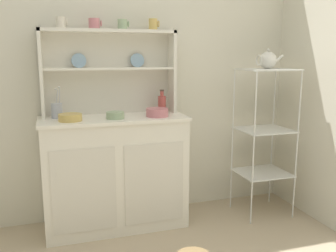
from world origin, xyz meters
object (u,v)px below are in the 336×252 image
Objects in this scene: hutch_cabinet at (115,171)px; jam_bottle at (162,104)px; hutch_shelf_unit at (109,65)px; bowl_mixing_large at (70,117)px; cup_cream_0 at (61,23)px; bakers_rack at (265,124)px; porcelain_teapot at (268,60)px; utensil_jar at (57,110)px.

jam_bottle is (0.41, 0.09, 0.50)m from hutch_cabinet.
hutch_cabinet is 0.82m from hutch_shelf_unit.
hutch_shelf_unit is 6.20× the size of bowl_mixing_large.
hutch_shelf_unit is at bearing 36.49° from bowl_mixing_large.
cup_cream_0 is 0.43× the size of jam_bottle.
hutch_cabinet is at bearing 174.11° from bakers_rack.
hutch_cabinet is 0.65m from jam_bottle.
hutch_cabinet is at bearing 174.10° from porcelain_teapot.
utensil_jar is at bearing -179.44° from jam_bottle.
hutch_shelf_unit is 5.49× the size of jam_bottle.
jam_bottle is 0.80× the size of utensil_jar.
cup_cream_0 is at bearing 170.98° from bakers_rack.
bowl_mixing_large is 0.18m from utensil_jar.
hutch_shelf_unit reaches higher than porcelain_teapot.
jam_bottle is at bearing 0.56° from utensil_jar.
porcelain_teapot is at bearing -5.90° from hutch_cabinet.
hutch_shelf_unit is 0.53m from bowl_mixing_large.
bakers_rack is 1.65m from utensil_jar.
hutch_cabinet is 4.84× the size of porcelain_teapot.
hutch_cabinet is at bearing -90.00° from hutch_shelf_unit.
porcelain_teapot is at bearing -13.32° from hutch_shelf_unit.
hutch_shelf_unit is at bearing 90.00° from hutch_cabinet.
hutch_shelf_unit is 0.52m from utensil_jar.
bakers_rack is 0.87m from jam_bottle.
hutch_cabinet is 1.17m from cup_cream_0.
jam_bottle is (0.41, -0.08, -0.31)m from hutch_shelf_unit.
porcelain_teapot is at bearing -14.57° from jam_bottle.
utensil_jar is (-0.06, -0.04, -0.63)m from cup_cream_0.
hutch_shelf_unit is at bearing 166.68° from porcelain_teapot.
bakers_rack is at bearing -5.89° from hutch_cabinet.
hutch_shelf_unit is 1.26m from porcelain_teapot.
bakers_rack is at bearing 0.00° from porcelain_teapot.
hutch_shelf_unit is at bearing 6.87° from cup_cream_0.
jam_bottle is (0.73, 0.16, 0.05)m from bowl_mixing_large.
hutch_shelf_unit reaches higher than utensil_jar.
bowl_mixing_large is at bearing -60.75° from utensil_jar.
bowl_mixing_large is at bearing -167.59° from jam_bottle.
cup_cream_0 is (-0.34, -0.04, 0.31)m from hutch_shelf_unit.
jam_bottle is 0.82× the size of porcelain_teapot.
cup_cream_0 is at bearing 170.97° from porcelain_teapot.
hutch_shelf_unit reaches higher than jam_bottle.
cup_cream_0 reaches higher than hutch_cabinet.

